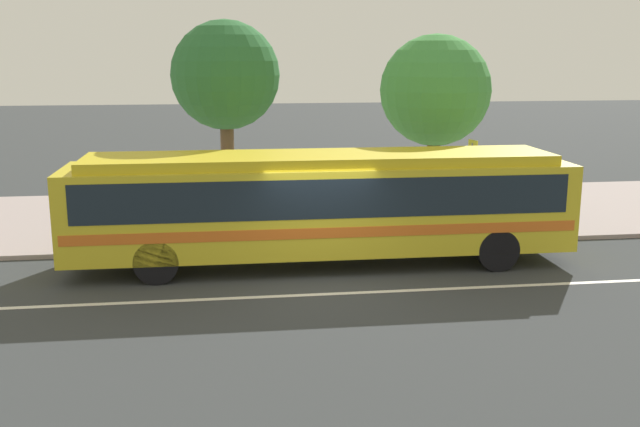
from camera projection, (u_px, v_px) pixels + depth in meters
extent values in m
plane|color=#333739|center=(322.00, 283.00, 16.32)|extent=(120.00, 120.00, 0.00)
cube|color=#A39392|center=(292.00, 215.00, 22.91)|extent=(60.00, 8.00, 0.12)
cube|color=silver|center=(328.00, 294.00, 15.54)|extent=(56.00, 0.16, 0.01)
cube|color=gold|center=(321.00, 206.00, 17.46)|extent=(11.94, 2.50, 2.04)
cube|color=gold|center=(321.00, 159.00, 17.21)|extent=(10.98, 2.20, 0.24)
cube|color=#19232D|center=(321.00, 189.00, 17.37)|extent=(11.23, 2.51, 0.90)
cube|color=orange|center=(321.00, 221.00, 17.54)|extent=(11.70, 2.52, 0.24)
cube|color=#19232D|center=(557.00, 184.00, 18.11)|extent=(0.14, 2.12, 0.98)
cylinder|color=black|center=(468.00, 229.00, 19.20)|extent=(1.00, 0.29, 1.00)
cylinder|color=black|center=(498.00, 250.00, 17.14)|extent=(1.00, 0.29, 1.00)
cylinder|color=black|center=(164.00, 238.00, 18.21)|extent=(1.00, 0.29, 1.00)
cylinder|color=black|center=(156.00, 262.00, 16.15)|extent=(1.00, 0.29, 1.00)
cylinder|color=#705D53|center=(352.00, 219.00, 20.29)|extent=(0.14, 0.14, 0.80)
cylinder|color=#705D53|center=(357.00, 218.00, 20.37)|extent=(0.14, 0.14, 0.80)
cylinder|color=#3C6AC3|center=(355.00, 193.00, 20.18)|extent=(0.45, 0.45, 0.63)
sphere|color=tan|center=(355.00, 178.00, 20.09)|extent=(0.21, 0.21, 0.21)
cylinder|color=#676157|center=(424.00, 212.00, 21.07)|extent=(0.14, 0.14, 0.84)
cylinder|color=#676157|center=(428.00, 211.00, 21.16)|extent=(0.14, 0.14, 0.84)
cylinder|color=#3E8D58|center=(427.00, 187.00, 20.96)|extent=(0.46, 0.46, 0.59)
sphere|color=tan|center=(427.00, 174.00, 20.88)|extent=(0.20, 0.20, 0.20)
cylinder|color=gray|center=(471.00, 188.00, 20.12)|extent=(0.08, 0.08, 2.51)
cube|color=yellow|center=(473.00, 150.00, 19.89)|extent=(0.12, 0.44, 0.56)
cylinder|color=brown|center=(228.00, 170.00, 21.00)|extent=(0.39, 0.39, 3.23)
sphere|color=#2C6B35|center=(225.00, 75.00, 20.43)|extent=(3.06, 3.06, 3.06)
cylinder|color=brown|center=(433.00, 175.00, 21.78)|extent=(0.39, 0.39, 2.71)
sphere|color=#429242|center=(435.00, 90.00, 21.25)|extent=(3.24, 3.24, 3.24)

